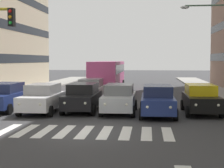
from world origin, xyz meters
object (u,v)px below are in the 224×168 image
object	(u,v)px
car_0	(201,99)
street_lamp_left	(224,42)
car_5	(5,96)
car_4	(43,98)
car_1	(158,100)
car_3	(83,97)
car_2	(119,98)
bus_behind_traffic	(108,73)
car_row2_0	(91,90)

from	to	relation	value
car_0	street_lamp_left	xyz separation A→B (m)	(-1.70, -2.09, 3.42)
car_5	street_lamp_left	xyz separation A→B (m)	(-13.68, -2.17, 3.42)
car_4	car_1	bearing A→B (deg)	176.37
car_3	car_2	bearing A→B (deg)	171.52
car_5	bus_behind_traffic	distance (m)	14.34
car_4	car_row2_0	distance (m)	6.36
car_4	street_lamp_left	xyz separation A→B (m)	(-11.07, -2.74, 3.42)
car_5	street_lamp_left	distance (m)	14.26
car_0	car_4	distance (m)	9.39
car_row2_0	street_lamp_left	size ratio (longest dim) A/B	0.67
car_1	street_lamp_left	distance (m)	6.30
car_4	car_2	bearing A→B (deg)	-175.56
car_4	car_row2_0	world-z (taller)	same
car_2	car_5	size ratio (longest dim) A/B	1.00
car_4	car_3	bearing A→B (deg)	-163.17
car_row2_0	car_4	bearing A→B (deg)	72.58
car_0	car_row2_0	distance (m)	9.22
car_3	car_row2_0	bearing A→B (deg)	-85.82
car_1	car_4	size ratio (longest dim) A/B	1.00
car_1	car_row2_0	size ratio (longest dim) A/B	1.00
car_1	car_5	bearing A→B (deg)	-6.06
car_5	car_2	bearing A→B (deg)	178.31
car_5	car_0	bearing A→B (deg)	-179.60
car_2	car_row2_0	size ratio (longest dim) A/B	1.00
car_4	car_5	distance (m)	2.67
car_0	car_2	size ratio (longest dim) A/B	1.00
car_row2_0	car_2	bearing A→B (deg)	115.07
car_5	bus_behind_traffic	xyz separation A→B (m)	(-4.90, -13.44, 0.97)
car_3	street_lamp_left	distance (m)	9.63
car_1	bus_behind_traffic	world-z (taller)	bus_behind_traffic
car_3	bus_behind_traffic	world-z (taller)	bus_behind_traffic
car_row2_0	car_3	bearing A→B (deg)	94.18
street_lamp_left	bus_behind_traffic	bearing A→B (deg)	-52.09
car_0	car_2	bearing A→B (deg)	3.54
bus_behind_traffic	car_4	bearing A→B (deg)	80.68
car_2	car_4	size ratio (longest dim) A/B	1.00
car_1	car_2	distance (m)	2.38
car_5	car_3	bearing A→B (deg)	-178.51
car_4	car_5	world-z (taller)	same
bus_behind_traffic	street_lamp_left	size ratio (longest dim) A/B	1.58
car_row2_0	street_lamp_left	xyz separation A→B (m)	(-9.16, 3.33, 3.42)
car_2	street_lamp_left	xyz separation A→B (m)	(-6.49, -2.39, 3.42)
car_1	car_0	bearing A→B (deg)	-156.89
car_1	car_5	world-z (taller)	same
street_lamp_left	car_4	bearing A→B (deg)	13.91
car_row2_0	car_0	bearing A→B (deg)	144.03
car_3	car_4	xyz separation A→B (m)	(2.30, 0.70, 0.00)
car_5	car_row2_0	distance (m)	7.11
car_0	car_row2_0	bearing A→B (deg)	-35.97
car_3	street_lamp_left	bearing A→B (deg)	-166.87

